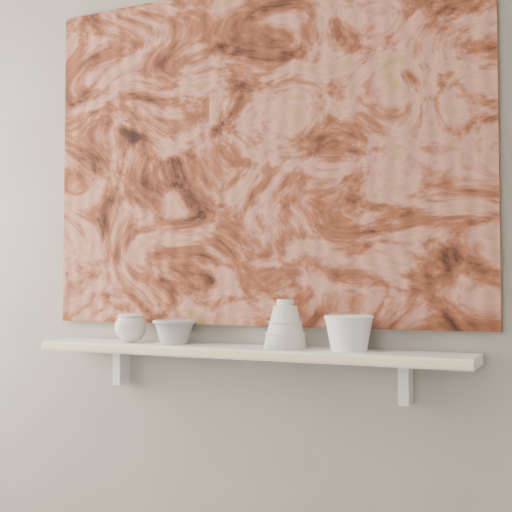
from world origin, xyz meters
The scene contains 11 objects.
wall_back centered at (0.00, 1.60, 1.35)m, with size 3.60×3.60×0.00m, color gray.
shelf centered at (0.00, 1.51, 0.92)m, with size 1.40×0.18×0.03m, color white.
shelf_stripe centered at (0.00, 1.41, 0.92)m, with size 1.40×0.01×0.02m, color #F8EBA5.
bracket_left centered at (-0.49, 1.57, 0.84)m, with size 0.03×0.06×0.12m, color white.
bracket_right centered at (0.49, 1.57, 0.84)m, with size 0.03×0.06×0.12m, color white.
painting centered at (0.00, 1.59, 1.54)m, with size 1.50×0.03×1.10m, color maroon.
house_motif centered at (0.45, 1.57, 1.23)m, with size 0.09×0.00×0.08m, color black.
bowl_grey centered at (-0.24, 1.51, 0.97)m, with size 0.14×0.14×0.08m, color gray, non-canonical shape.
cup_cream centered at (-0.41, 1.51, 0.98)m, with size 0.10×0.10×0.09m, color silver, non-canonical shape.
bell_vessel centered at (0.15, 1.51, 1.00)m, with size 0.13×0.13×0.15m, color silver, non-canonical shape.
bowl_white centered at (0.34, 1.51, 0.98)m, with size 0.14×0.14×0.10m, color white, non-canonical shape.
Camera 1 is at (0.97, -0.45, 1.12)m, focal length 50.00 mm.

